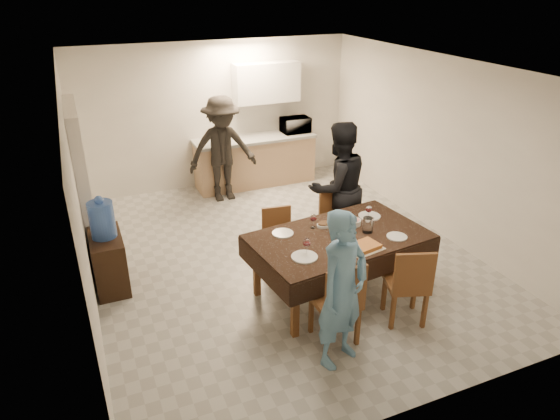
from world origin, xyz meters
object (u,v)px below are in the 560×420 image
(water_jug, at_px, (102,220))
(person_far, at_px, (338,187))
(console, at_px, (109,261))
(microwave, at_px, (295,125))
(person_near, at_px, (343,290))
(savoury_tart, at_px, (364,247))
(water_pitcher, at_px, (368,225))
(person_kitchen, at_px, (222,149))
(wine_bottle, at_px, (334,223))
(dining_table, at_px, (339,238))

(water_jug, height_order, person_far, person_far)
(console, height_order, microwave, microwave)
(console, xyz_separation_m, person_near, (2.01, -2.29, 0.48))
(water_jug, bearing_deg, savoury_tart, -31.44)
(water_pitcher, distance_m, person_kitchen, 3.46)
(microwave, xyz_separation_m, person_near, (-1.69, -4.83, -0.22))
(person_far, distance_m, person_kitchen, 2.48)
(microwave, relative_size, person_far, 0.28)
(microwave, height_order, person_near, person_near)
(water_pitcher, xyz_separation_m, person_far, (0.20, 1.10, 0.03))
(console, height_order, water_pitcher, water_pitcher)
(console, distance_m, microwave, 4.54)
(console, bearing_deg, water_jug, 0.00)
(water_jug, xyz_separation_m, wine_bottle, (2.51, -1.19, 0.02))
(water_pitcher, bearing_deg, dining_table, 171.87)
(wine_bottle, bearing_deg, savoury_tart, -70.77)
(console, relative_size, water_pitcher, 4.10)
(person_far, bearing_deg, dining_table, 57.38)
(wine_bottle, xyz_separation_m, savoury_tart, (0.15, -0.43, -0.13))
(wine_bottle, relative_size, person_far, 0.16)
(console, bearing_deg, person_near, -48.83)
(person_far, bearing_deg, water_pitcher, 74.72)
(water_pitcher, xyz_separation_m, person_near, (-0.90, -1.00, -0.06))
(wine_bottle, bearing_deg, dining_table, -45.00)
(savoury_tart, bearing_deg, person_kitchen, 98.05)
(microwave, bearing_deg, console, 34.39)
(dining_table, bearing_deg, microwave, 66.40)
(water_pitcher, bearing_deg, water_jug, 156.00)
(person_near, relative_size, person_kitchen, 0.92)
(wine_bottle, height_order, person_far, person_far)
(water_jug, relative_size, savoury_tart, 1.12)
(dining_table, relative_size, savoury_tart, 5.42)
(savoury_tart, height_order, microwave, microwave)
(savoury_tart, bearing_deg, microwave, 75.90)
(console, bearing_deg, dining_table, -25.95)
(microwave, distance_m, person_kitchen, 1.64)
(water_pitcher, bearing_deg, wine_bottle, 165.96)
(water_jug, relative_size, water_pitcher, 2.42)
(dining_table, height_order, microwave, microwave)
(dining_table, distance_m, savoury_tart, 0.40)
(person_kitchen, bearing_deg, console, -135.66)
(water_pitcher, relative_size, person_near, 0.11)
(person_kitchen, bearing_deg, person_near, -91.64)
(dining_table, relative_size, person_far, 1.18)
(water_jug, bearing_deg, person_far, -3.57)
(console, distance_m, person_kitchen, 3.03)
(dining_table, bearing_deg, person_far, 55.61)
(person_kitchen, bearing_deg, water_jug, -135.66)
(dining_table, bearing_deg, water_pitcher, -14.88)
(wine_bottle, xyz_separation_m, person_near, (-0.50, -1.10, -0.12))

